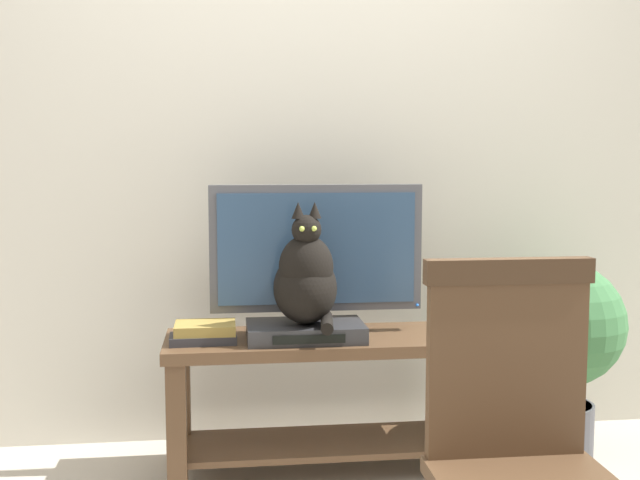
{
  "coord_description": "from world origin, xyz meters",
  "views": [
    {
      "loc": [
        -0.36,
        -2.42,
        1.2
      ],
      "look_at": [
        -0.01,
        0.4,
        0.89
      ],
      "focal_mm": 43.9,
      "sensor_mm": 36.0,
      "label": 1
    }
  ],
  "objects": [
    {
      "name": "tv_stand",
      "position": [
        -0.01,
        0.45,
        0.35
      ],
      "size": [
        1.15,
        0.41,
        0.52
      ],
      "color": "#513823",
      "rests_on": "ground"
    },
    {
      "name": "book_stack",
      "position": [
        -0.44,
        0.41,
        0.56
      ],
      "size": [
        0.24,
        0.17,
        0.07
      ],
      "color": "#2D2D33",
      "rests_on": "tv_stand"
    },
    {
      "name": "potted_plant",
      "position": [
        0.92,
        0.39,
        0.5
      ],
      "size": [
        0.48,
        0.48,
        0.8
      ],
      "color": "#47474C",
      "rests_on": "ground"
    },
    {
      "name": "media_box",
      "position": [
        -0.07,
        0.4,
        0.56
      ],
      "size": [
        0.43,
        0.26,
        0.06
      ],
      "color": "#2D2D30",
      "rests_on": "tv_stand"
    },
    {
      "name": "wooden_chair",
      "position": [
        0.31,
        -0.75,
        0.55
      ],
      "size": [
        0.41,
        0.42,
        0.96
      ],
      "color": "#513823",
      "rests_on": "ground"
    },
    {
      "name": "cat",
      "position": [
        -0.07,
        0.39,
        0.75
      ],
      "size": [
        0.23,
        0.36,
        0.45
      ],
      "color": "black",
      "rests_on": "media_box"
    },
    {
      "name": "tv",
      "position": [
        -0.01,
        0.51,
        0.82
      ],
      "size": [
        0.81,
        0.2,
        0.57
      ],
      "color": "#4C4C51",
      "rests_on": "tv_stand"
    },
    {
      "name": "back_wall",
      "position": [
        0.0,
        0.91,
        1.4
      ],
      "size": [
        7.0,
        0.12,
        2.8
      ],
      "primitive_type": "cube",
      "color": "beige",
      "rests_on": "ground"
    }
  ]
}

